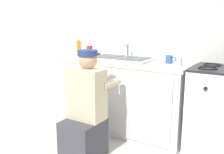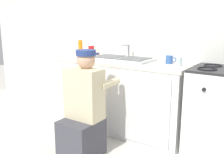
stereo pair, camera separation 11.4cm
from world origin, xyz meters
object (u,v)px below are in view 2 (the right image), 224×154
at_px(spice_bottle_pepper, 89,53).
at_px(soda_cup_red, 91,50).
at_px(water_glass, 179,62).
at_px(coffee_mug, 169,60).
at_px(soap_bottle_orange, 80,48).
at_px(sink_double_basin, 121,58).
at_px(plumber_person, 83,113).
at_px(stove_range, 220,113).

distance_m(spice_bottle_pepper, soda_cup_red, 0.10).
xyz_separation_m(water_glass, coffee_mug, (-0.15, 0.11, -0.00)).
bearing_deg(soap_bottle_orange, water_glass, -3.17).
relative_size(sink_double_basin, spice_bottle_pepper, 7.62).
xyz_separation_m(sink_double_basin, spice_bottle_pepper, (-0.56, 0.05, 0.03)).
height_order(spice_bottle_pepper, coffee_mug, spice_bottle_pepper).
height_order(sink_double_basin, water_glass, sink_double_basin).
xyz_separation_m(sink_double_basin, soda_cup_red, (-0.59, 0.15, 0.06)).
height_order(sink_double_basin, plumber_person, plumber_person).
bearing_deg(stove_range, plumber_person, -145.98).
bearing_deg(spice_bottle_pepper, water_glass, -4.51).
bearing_deg(coffee_mug, soda_cup_red, 175.69).
bearing_deg(stove_range, coffee_mug, 174.44).
bearing_deg(spice_bottle_pepper, coffee_mug, 0.26).
distance_m(plumber_person, coffee_mug, 1.14).
distance_m(plumber_person, soda_cup_red, 1.25).
relative_size(water_glass, spice_bottle_pepper, 0.95).
bearing_deg(coffee_mug, spice_bottle_pepper, -179.74).
distance_m(soda_cup_red, coffee_mug, 1.21).
bearing_deg(sink_double_basin, coffee_mug, 5.19).
xyz_separation_m(water_glass, spice_bottle_pepper, (-1.33, 0.10, 0.00)).
bearing_deg(spice_bottle_pepper, soda_cup_red, 106.78).
bearing_deg(soap_bottle_orange, spice_bottle_pepper, 10.71).
bearing_deg(stove_range, sink_double_basin, 179.90).
distance_m(stove_range, soda_cup_red, 1.88).
xyz_separation_m(plumber_person, spice_bottle_pepper, (-0.60, 0.84, 0.50)).
xyz_separation_m(plumber_person, soap_bottle_orange, (-0.73, 0.82, 0.56)).
xyz_separation_m(sink_double_basin, plumber_person, (0.04, -0.79, -0.47)).
bearing_deg(plumber_person, coffee_mug, 55.93).
relative_size(plumber_person, spice_bottle_pepper, 10.52).
distance_m(water_glass, spice_bottle_pepper, 1.33).
xyz_separation_m(spice_bottle_pepper, soda_cup_red, (-0.03, 0.10, 0.02)).
bearing_deg(soap_bottle_orange, sink_double_basin, -2.19).
height_order(plumber_person, water_glass, plumber_person).
relative_size(stove_range, soap_bottle_orange, 3.74).
height_order(spice_bottle_pepper, soda_cup_red, soda_cup_red).
relative_size(plumber_person, water_glass, 11.04).
bearing_deg(water_glass, plumber_person, -134.47).
bearing_deg(coffee_mug, soap_bottle_orange, -178.71).
relative_size(plumber_person, soda_cup_red, 7.26).
xyz_separation_m(soap_bottle_orange, coffee_mug, (1.30, 0.03, -0.07)).
relative_size(plumber_person, coffee_mug, 8.76).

